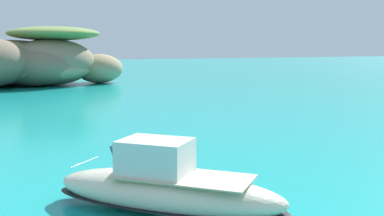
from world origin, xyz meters
TOP-DOWN VIEW (x-y plane):
  - islet_large at (-5.51, 72.90)m, footprint 31.18×25.02m
  - motorboat_cream at (-6.09, 11.12)m, footprint 8.50×8.35m

SIDE VIEW (x-z plane):
  - motorboat_cream at x=-6.09m, z-range -0.45..2.25m
  - islet_large at x=-5.51m, z-range -1.10..7.99m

